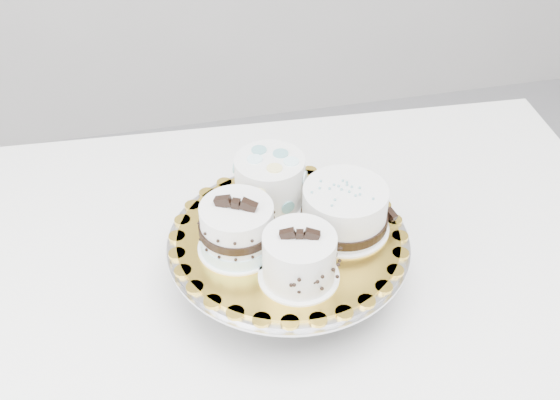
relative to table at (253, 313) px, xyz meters
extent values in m
cube|color=white|center=(0.00, 0.00, 0.05)|extent=(1.28, 0.89, 0.04)
cube|color=white|center=(0.59, 0.33, -0.32)|extent=(0.05, 0.05, 0.71)
cylinder|color=gray|center=(0.05, -0.02, 0.08)|extent=(0.15, 0.15, 0.01)
cylinder|color=gray|center=(0.05, -0.02, 0.12)|extent=(0.10, 0.10, 0.08)
cylinder|color=silver|center=(0.05, -0.02, 0.16)|extent=(0.32, 0.32, 0.01)
cylinder|color=silver|center=(0.05, -0.02, 0.16)|extent=(0.33, 0.33, 0.00)
cylinder|color=gold|center=(0.05, -0.02, 0.17)|extent=(0.38, 0.38, 0.00)
cylinder|color=white|center=(0.04, -0.10, 0.17)|extent=(0.10, 0.10, 0.00)
cylinder|color=white|center=(0.04, -0.10, 0.21)|extent=(0.11, 0.11, 0.07)
cylinder|color=white|center=(-0.02, -0.03, 0.17)|extent=(0.11, 0.11, 0.00)
cylinder|color=white|center=(-0.02, -0.03, 0.21)|extent=(0.13, 0.13, 0.07)
cylinder|color=#C1EBF4|center=(-0.02, -0.03, 0.18)|extent=(0.10, 0.10, 0.02)
cylinder|color=black|center=(-0.02, -0.03, 0.21)|extent=(0.10, 0.10, 0.01)
cylinder|color=white|center=(0.04, 0.06, 0.17)|extent=(0.11, 0.11, 0.00)
cylinder|color=white|center=(0.04, 0.06, 0.21)|extent=(0.13, 0.13, 0.07)
cylinder|color=white|center=(0.13, -0.02, 0.17)|extent=(0.13, 0.13, 0.00)
cylinder|color=white|center=(0.13, -0.02, 0.20)|extent=(0.15, 0.15, 0.06)
cylinder|color=black|center=(0.13, -0.02, 0.19)|extent=(0.12, 0.12, 0.01)
camera|label=1|loc=(-0.12, -0.71, 0.82)|focal=45.00mm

